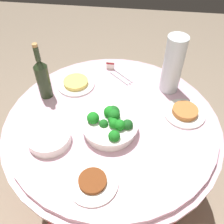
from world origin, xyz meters
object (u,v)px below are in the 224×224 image
object	(u,v)px
food_plate_stir_fry	(93,182)
label_placard_front	(110,65)
decorative_fruit_vase	(172,67)
wine_bottle	(43,78)
serving_tongs	(122,78)
food_plate_peanuts	(185,112)
food_plate_noodles	(76,83)
broccoli_bowl	(110,125)
plate_stack	(49,138)

from	to	relation	value
food_plate_stir_fry	label_placard_front	distance (m)	0.81
decorative_fruit_vase	label_placard_front	world-z (taller)	decorative_fruit_vase
wine_bottle	serving_tongs	world-z (taller)	wine_bottle
label_placard_front	food_plate_stir_fry	bearing A→B (deg)	92.22
food_plate_peanuts	food_plate_stir_fry	size ratio (longest dim) A/B	1.00
serving_tongs	label_placard_front	distance (m)	0.12
food_plate_noodles	label_placard_front	distance (m)	0.26
decorative_fruit_vase	label_placard_front	xyz separation A→B (m)	(0.37, -0.15, -0.12)
food_plate_stir_fry	label_placard_front	bearing A→B (deg)	-87.78
broccoli_bowl	plate_stack	distance (m)	0.30
label_placard_front	serving_tongs	bearing A→B (deg)	134.91
decorative_fruit_vase	label_placard_front	distance (m)	0.41
decorative_fruit_vase	serving_tongs	bearing A→B (deg)	-12.26
wine_bottle	label_placard_front	distance (m)	0.45
food_plate_noodles	broccoli_bowl	bearing A→B (deg)	127.60
decorative_fruit_vase	food_plate_stir_fry	bearing A→B (deg)	63.29
food_plate_peanuts	label_placard_front	xyz separation A→B (m)	(0.45, -0.35, 0.02)
plate_stack	serving_tongs	xyz separation A→B (m)	(-0.30, -0.53, -0.02)
plate_stack	label_placard_front	xyz separation A→B (m)	(-0.22, -0.61, 0.01)
decorative_fruit_vase	food_plate_stir_fry	size ratio (longest dim) A/B	1.55
label_placard_front	food_plate_peanuts	bearing A→B (deg)	142.00
plate_stack	food_plate_noodles	world-z (taller)	plate_stack
decorative_fruit_vase	label_placard_front	bearing A→B (deg)	-21.74
serving_tongs	label_placard_front	bearing A→B (deg)	-45.09
plate_stack	food_plate_peanuts	distance (m)	0.71
wine_bottle	serving_tongs	bearing A→B (deg)	-153.21
wine_bottle	food_plate_peanuts	size ratio (longest dim) A/B	1.53
broccoli_bowl	plate_stack	xyz separation A→B (m)	(0.28, 0.10, -0.02)
food_plate_noodles	wine_bottle	bearing A→B (deg)	36.06
food_plate_noodles	serving_tongs	bearing A→B (deg)	-159.11
plate_stack	food_plate_noodles	bearing A→B (deg)	-94.41
serving_tongs	plate_stack	bearing A→B (deg)	60.39
decorative_fruit_vase	food_plate_peanuts	distance (m)	0.26
food_plate_stir_fry	label_placard_front	xyz separation A→B (m)	(0.03, -0.81, 0.02)
broccoli_bowl	food_plate_noodles	world-z (taller)	broccoli_bowl
serving_tongs	food_plate_stir_fry	xyz separation A→B (m)	(0.05, 0.73, 0.01)
serving_tongs	wine_bottle	bearing A→B (deg)	26.79
broccoli_bowl	serving_tongs	world-z (taller)	broccoli_bowl
label_placard_front	decorative_fruit_vase	bearing A→B (deg)	158.26
serving_tongs	food_plate_peanuts	bearing A→B (deg)	143.89
serving_tongs	food_plate_noodles	distance (m)	0.29
plate_stack	broccoli_bowl	bearing A→B (deg)	-160.32
plate_stack	label_placard_front	world-z (taller)	label_placard_front
food_plate_peanuts	serving_tongs	bearing A→B (deg)	-36.11
broccoli_bowl	food_plate_peanuts	bearing A→B (deg)	-156.66
plate_stack	food_plate_peanuts	world-z (taller)	plate_stack
broccoli_bowl	wine_bottle	xyz separation A→B (m)	(0.40, -0.22, 0.08)
broccoli_bowl	label_placard_front	bearing A→B (deg)	-82.50
plate_stack	decorative_fruit_vase	xyz separation A→B (m)	(-0.58, -0.47, 0.13)
decorative_fruit_vase	food_plate_noodles	size ratio (longest dim) A/B	1.55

